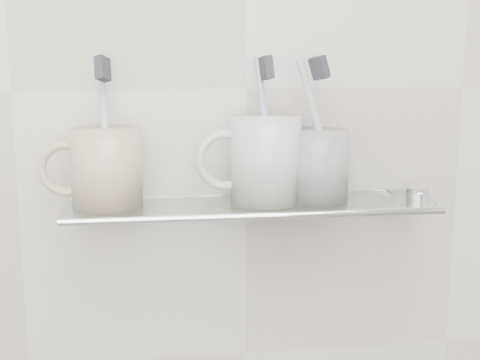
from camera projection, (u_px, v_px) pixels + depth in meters
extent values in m
plane|color=beige|center=(246.00, 89.00, 0.94)|extent=(2.50, 0.00, 2.50)
cube|color=silver|center=(252.00, 206.00, 0.91)|extent=(0.50, 0.12, 0.01)
cylinder|color=silver|center=(258.00, 216.00, 0.85)|extent=(0.50, 0.01, 0.01)
cylinder|color=silver|center=(98.00, 210.00, 0.93)|extent=(0.02, 0.03, 0.02)
cylinder|color=silver|center=(389.00, 202.00, 0.98)|extent=(0.02, 0.03, 0.02)
cylinder|color=beige|center=(107.00, 168.00, 0.88)|extent=(0.11, 0.11, 0.10)
torus|color=beige|center=(66.00, 169.00, 0.87)|extent=(0.07, 0.01, 0.07)
cylinder|color=silver|center=(105.00, 131.00, 0.87)|extent=(0.02, 0.07, 0.18)
cube|color=#2D2E37|center=(103.00, 69.00, 0.85)|extent=(0.02, 0.03, 0.04)
cylinder|color=silver|center=(265.00, 159.00, 0.90)|extent=(0.10, 0.10, 0.12)
torus|color=silver|center=(226.00, 160.00, 0.90)|extent=(0.08, 0.01, 0.08)
cylinder|color=#9692B7|center=(266.00, 128.00, 0.89)|extent=(0.03, 0.04, 0.19)
cube|color=#2D2E37|center=(266.00, 68.00, 0.88)|extent=(0.02, 0.03, 0.03)
cylinder|color=silver|center=(317.00, 166.00, 0.91)|extent=(0.11, 0.11, 0.10)
torus|color=silver|center=(282.00, 167.00, 0.91)|extent=(0.07, 0.01, 0.07)
cylinder|color=silver|center=(318.00, 128.00, 0.90)|extent=(0.07, 0.02, 0.19)
cube|color=#2D2E37|center=(319.00, 68.00, 0.89)|extent=(0.03, 0.03, 0.03)
cylinder|color=silver|center=(418.00, 192.00, 0.94)|extent=(0.04, 0.04, 0.02)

